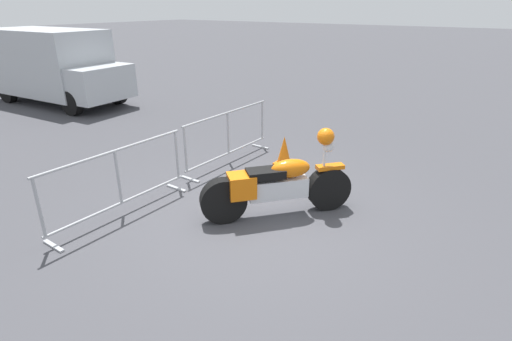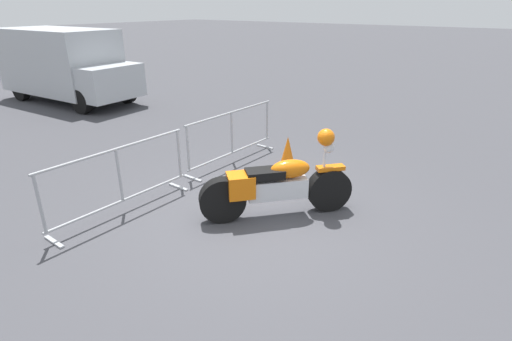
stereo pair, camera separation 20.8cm
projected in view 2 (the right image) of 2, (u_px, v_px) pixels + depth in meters
The scene contains 7 objects.
ground_plane at pixel (257, 216), 6.19m from camera, with size 120.00×120.00×0.00m, color #424247.
motorcycle at pixel (277, 185), 6.03m from camera, with size 1.92×1.71×1.35m.
crowd_barrier_near at pixel (120, 179), 6.10m from camera, with size 2.50×0.51×1.07m.
crowd_barrier_far at pixel (232, 136), 8.10m from camera, with size 2.50×0.51×1.07m.
delivery_van at pixel (64, 63), 13.06m from camera, with size 2.27×5.11×2.31m.
planter_island at pixel (66, 64), 18.73m from camera, with size 3.63×3.63×1.22m.
traffic_cone at pixel (288, 151), 8.08m from camera, with size 0.34×0.34×0.59m.
Camera 2 is at (-4.39, -3.20, 3.04)m, focal length 28.00 mm.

